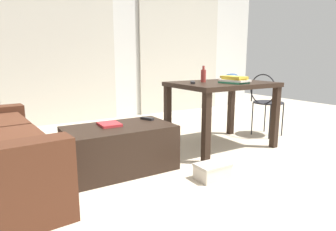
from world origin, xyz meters
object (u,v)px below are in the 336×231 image
(book_stack, at_px, (234,80))
(tv_remote_primary, at_px, (147,119))
(bowl, at_px, (232,76))
(bottle_near, at_px, (203,75))
(tv_remote_on_table, at_px, (193,82))
(shoebox, at_px, (212,171))
(coffee_table, at_px, (120,148))
(magazine, at_px, (109,124))
(wire_chair, at_px, (266,98))
(scissors, at_px, (228,81))
(craft_table, at_px, (222,92))

(book_stack, relative_size, tv_remote_primary, 2.23)
(bowl, bearing_deg, bottle_near, -165.39)
(tv_remote_on_table, xyz_separation_m, tv_remote_primary, (-0.58, -0.02, -0.34))
(bowl, bearing_deg, shoebox, -138.77)
(coffee_table, height_order, bottle_near, bottle_near)
(coffee_table, relative_size, book_stack, 3.02)
(book_stack, bearing_deg, magazine, 172.96)
(bottle_near, bearing_deg, bowl, 14.61)
(magazine, relative_size, shoebox, 0.76)
(wire_chair, height_order, scissors, wire_chair)
(book_stack, bearing_deg, bowl, 49.19)
(coffee_table, xyz_separation_m, wire_chair, (2.14, 0.14, 0.31))
(tv_remote_on_table, xyz_separation_m, shoebox, (-0.32, -0.76, -0.71))
(book_stack, bearing_deg, shoebox, -144.08)
(tv_remote_primary, bearing_deg, bowl, -13.24)
(craft_table, relative_size, scissors, 10.02)
(coffee_table, distance_m, craft_table, 1.40)
(bowl, distance_m, tv_remote_primary, 1.44)
(bottle_near, distance_m, tv_remote_primary, 0.88)
(craft_table, distance_m, bowl, 0.50)
(wire_chair, bearing_deg, scissors, 177.46)
(craft_table, height_order, bottle_near, bottle_near)
(book_stack, xyz_separation_m, shoebox, (-0.72, -0.52, -0.74))
(tv_remote_on_table, distance_m, magazine, 1.06)
(craft_table, height_order, wire_chair, wire_chair)
(bottle_near, xyz_separation_m, bowl, (0.59, 0.15, -0.04))
(bottle_near, height_order, tv_remote_on_table, bottle_near)
(bottle_near, bearing_deg, scissors, -4.98)
(book_stack, height_order, tv_remote_on_table, book_stack)
(bowl, bearing_deg, coffee_table, -168.43)
(wire_chair, bearing_deg, bowl, 152.98)
(coffee_table, distance_m, wire_chair, 2.17)
(coffee_table, xyz_separation_m, craft_table, (1.32, 0.09, 0.44))
(craft_table, relative_size, bottle_near, 5.98)
(coffee_table, height_order, tv_remote_on_table, tv_remote_on_table)
(craft_table, xyz_separation_m, bowl, (0.40, 0.26, 0.15))
(wire_chair, distance_m, tv_remote_primary, 1.79)
(bottle_near, xyz_separation_m, tv_remote_primary, (-0.78, -0.08, -0.41))
(magazine, bearing_deg, coffee_table, -47.01)
(shoebox, bearing_deg, wire_chair, 26.39)
(coffee_table, height_order, shoebox, coffee_table)
(craft_table, height_order, book_stack, book_stack)
(tv_remote_on_table, relative_size, magazine, 0.82)
(book_stack, bearing_deg, craft_table, 94.00)
(wire_chair, relative_size, shoebox, 2.86)
(bowl, relative_size, magazine, 0.75)
(craft_table, relative_size, bowl, 6.70)
(coffee_table, xyz_separation_m, magazine, (-0.07, 0.07, 0.22))
(craft_table, bearing_deg, tv_remote_on_table, 173.21)
(magazine, height_order, shoebox, magazine)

